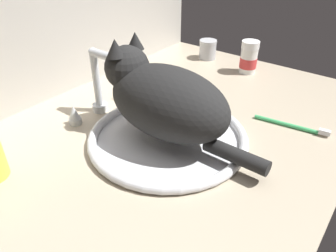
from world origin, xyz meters
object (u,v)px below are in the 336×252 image
(faucet, at_px, (100,88))
(cat, at_px, (161,98))
(metal_jar, at_px, (208,49))
(toothbrush, at_px, (293,126))
(pill_bottle, at_px, (249,58))
(sink_basin, at_px, (168,137))

(faucet, bearing_deg, cat, -89.96)
(cat, relative_size, metal_jar, 6.05)
(faucet, distance_m, metal_jar, 0.51)
(cat, height_order, toothbrush, cat)
(cat, xyz_separation_m, metal_jar, (0.51, 0.19, -0.07))
(cat, relative_size, toothbrush, 2.30)
(toothbrush, bearing_deg, metal_jar, 56.29)
(pill_bottle, distance_m, toothbrush, 0.35)
(sink_basin, bearing_deg, pill_bottle, 3.61)
(metal_jar, relative_size, toothbrush, 0.38)
(pill_bottle, xyz_separation_m, metal_jar, (0.03, 0.18, -0.02))
(faucet, xyz_separation_m, metal_jar, (0.51, -0.02, -0.04))
(toothbrush, bearing_deg, cat, 134.74)
(pill_bottle, relative_size, toothbrush, 0.60)
(sink_basin, xyz_separation_m, cat, (0.00, 0.02, 0.10))
(metal_jar, bearing_deg, cat, -159.96)
(pill_bottle, height_order, metal_jar, pill_bottle)
(faucet, bearing_deg, pill_bottle, -21.88)
(metal_jar, bearing_deg, pill_bottle, -99.62)
(sink_basin, bearing_deg, cat, 89.56)
(sink_basin, height_order, cat, cat)
(faucet, height_order, toothbrush, faucet)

